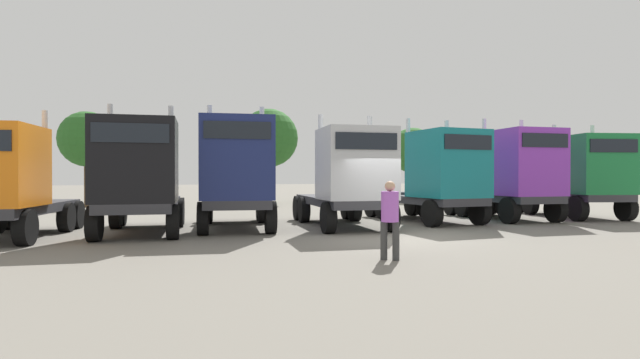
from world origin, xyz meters
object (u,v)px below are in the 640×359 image
at_px(semi_truck_navy, 236,173).
at_px(semi_truck_purple, 516,173).
at_px(semi_truck_black, 139,177).
at_px(semi_truck_orange, 0,181).
at_px(semi_truck_silver, 349,178).
at_px(semi_truck_teal, 439,176).
at_px(visitor_with_camera, 390,214).
at_px(semi_truck_green, 584,175).

bearing_deg(semi_truck_navy, semi_truck_purple, 97.71).
xyz_separation_m(semi_truck_black, semi_truck_purple, (15.18, 0.49, 0.13)).
bearing_deg(semi_truck_black, semi_truck_orange, -83.61).
relative_size(semi_truck_silver, semi_truck_teal, 1.06).
bearing_deg(semi_truck_teal, semi_truck_black, -89.23).
relative_size(semi_truck_navy, semi_truck_silver, 0.99).
bearing_deg(semi_truck_silver, semi_truck_navy, -96.33).
bearing_deg(semi_truck_teal, semi_truck_navy, -92.33).
distance_m(semi_truck_silver, visitor_with_camera, 6.67).
bearing_deg(semi_truck_green, visitor_with_camera, -49.45).
distance_m(semi_truck_orange, semi_truck_navy, 7.08).
height_order(semi_truck_silver, semi_truck_purple, semi_truck_purple).
bearing_deg(semi_truck_silver, semi_truck_purple, 100.53).
distance_m(semi_truck_orange, semi_truck_silver, 11.00).
height_order(semi_truck_orange, semi_truck_green, semi_truck_green).
relative_size(semi_truck_navy, visitor_with_camera, 3.61).
relative_size(semi_truck_black, semi_truck_purple, 1.04).
relative_size(semi_truck_black, visitor_with_camera, 3.47).
xyz_separation_m(semi_truck_orange, semi_truck_green, (22.63, 0.39, 0.17)).
xyz_separation_m(semi_truck_navy, semi_truck_silver, (3.96, -0.83, -0.20)).
xyz_separation_m(semi_truck_purple, visitor_with_camera, (-9.65, -7.12, -0.98)).
xyz_separation_m(semi_truck_navy, semi_truck_green, (15.59, -0.28, -0.09)).
relative_size(semi_truck_navy, semi_truck_teal, 1.04).
height_order(semi_truck_black, semi_truck_teal, semi_truck_teal).
relative_size(semi_truck_green, visitor_with_camera, 3.61).
relative_size(semi_truck_orange, semi_truck_navy, 0.93).
distance_m(semi_truck_black, visitor_with_camera, 8.67).
bearing_deg(semi_truck_teal, visitor_with_camera, -41.42).
bearing_deg(semi_truck_teal, semi_truck_purple, 86.45).
relative_size(semi_truck_orange, semi_truck_silver, 0.92).
distance_m(semi_truck_black, semi_truck_navy, 3.28).
distance_m(semi_truck_navy, semi_truck_purple, 11.96).
bearing_deg(semi_truck_silver, visitor_with_camera, -8.94).
relative_size(semi_truck_silver, visitor_with_camera, 3.66).
height_order(semi_truck_navy, semi_truck_teal, semi_truck_navy).
xyz_separation_m(semi_truck_silver, semi_truck_green, (11.64, 0.55, 0.11)).
distance_m(semi_truck_navy, semi_truck_teal, 8.21).
bearing_deg(semi_truck_teal, semi_truck_silver, -81.48).
height_order(semi_truck_navy, semi_truck_green, semi_truck_navy).
height_order(semi_truck_orange, semi_truck_navy, semi_truck_navy).
xyz_separation_m(semi_truck_purple, semi_truck_green, (3.63, -0.16, -0.08)).
xyz_separation_m(semi_truck_silver, visitor_with_camera, (-1.65, -6.41, -0.79)).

